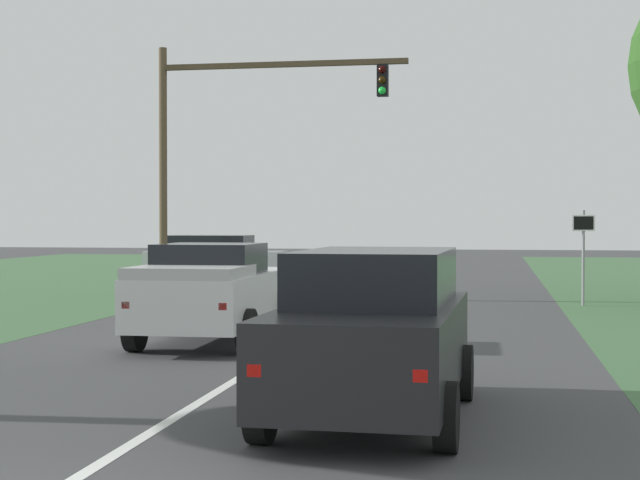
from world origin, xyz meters
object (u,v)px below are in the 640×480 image
Objects in this scene: traffic_light at (226,132)px; red_suv_near at (374,331)px; pickup_truck_lead at (212,291)px; keep_moving_sign at (583,245)px; crossing_suv_far at (215,260)px.

red_suv_near is at bearing -68.84° from traffic_light.
keep_moving_sign is at bearing 51.17° from pickup_truck_lead.
keep_moving_sign reaches higher than red_suv_near.
keep_moving_sign reaches higher than pickup_truck_lead.
red_suv_near is 16.47m from keep_moving_sign.
keep_moving_sign is (3.77, 16.02, 0.63)m from red_suv_near.
pickup_truck_lead is at bearing 120.91° from red_suv_near.
traffic_light is (-2.58, 10.21, 3.98)m from pickup_truck_lead.
pickup_truck_lead is 1.07× the size of crossing_suv_far.
red_suv_near is 0.95× the size of pickup_truck_lead.
traffic_light is 1.60× the size of crossing_suv_far.
pickup_truck_lead is 15.21m from crossing_suv_far.
pickup_truck_lead is 12.24m from keep_moving_sign.
crossing_suv_far is at bearing 156.83° from keep_moving_sign.
traffic_light is at bearing 176.14° from keep_moving_sign.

